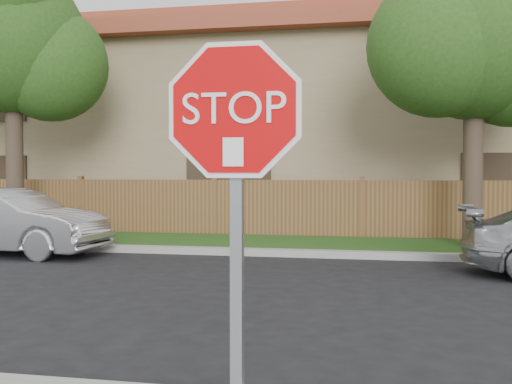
# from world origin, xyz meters

# --- Properties ---
(far_curb) EXTENTS (70.00, 0.30, 0.15)m
(far_curb) POSITION_xyz_m (0.00, 8.15, 0.07)
(far_curb) COLOR gray
(far_curb) RESTS_ON ground
(grass_strip) EXTENTS (70.00, 3.00, 0.12)m
(grass_strip) POSITION_xyz_m (0.00, 9.80, 0.06)
(grass_strip) COLOR #1E4714
(grass_strip) RESTS_ON ground
(fence) EXTENTS (70.00, 0.12, 1.60)m
(fence) POSITION_xyz_m (0.00, 11.40, 0.80)
(fence) COLOR brown
(fence) RESTS_ON ground
(apartment_building) EXTENTS (35.20, 9.20, 7.20)m
(apartment_building) POSITION_xyz_m (0.00, 17.00, 3.53)
(apartment_building) COLOR #8E7D58
(apartment_building) RESTS_ON ground
(tree_left) EXTENTS (4.80, 3.90, 7.78)m
(tree_left) POSITION_xyz_m (-8.98, 9.57, 5.22)
(tree_left) COLOR #382B21
(tree_left) RESTS_ON ground
(tree_mid) EXTENTS (4.80, 3.90, 7.35)m
(tree_mid) POSITION_xyz_m (2.52, 9.57, 4.87)
(tree_mid) COLOR #382B21
(tree_mid) RESTS_ON ground
(stop_sign) EXTENTS (1.01, 0.13, 2.55)m
(stop_sign) POSITION_xyz_m (-0.46, -1.48, 1.83)
(stop_sign) COLOR gray
(stop_sign) RESTS_ON sidewalk_near
(sedan_left) EXTENTS (4.51, 1.86, 1.45)m
(sedan_left) POSITION_xyz_m (-7.57, 7.20, 0.73)
(sedan_left) COLOR #ADAEB2
(sedan_left) RESTS_ON ground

